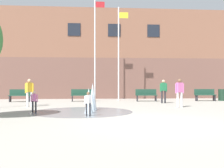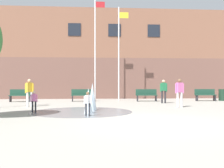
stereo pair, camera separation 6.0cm
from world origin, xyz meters
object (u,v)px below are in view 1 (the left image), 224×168
park_bench_far_left (20,95)px  park_bench_under_left_flagpole (82,95)px  child_with_pink_shirt (88,102)px  child_in_fountain (34,100)px  adult_near_bench (180,91)px  flagpole_right (119,51)px  adult_in_red (29,90)px  park_bench_center (146,95)px  park_bench_far_right (205,95)px  adult_watching (163,89)px  trash_can (222,95)px  flagpole_left (95,45)px

park_bench_far_left → park_bench_under_left_flagpole: bearing=0.8°
child_with_pink_shirt → park_bench_under_left_flagpole: bearing=32.3°
park_bench_far_left → child_in_fountain: 7.90m
adult_near_bench → flagpole_right: (-2.79, 6.01, 2.95)m
park_bench_far_left → child_in_fountain: child_in_fountain is taller
park_bench_far_left → flagpole_right: 8.11m
adult_in_red → park_bench_far_left: bearing=-111.8°
adult_in_red → flagpole_right: flagpole_right is taller
adult_near_bench → park_bench_center: bearing=77.4°
park_bench_center → park_bench_far_right: (4.58, 0.07, 0.00)m
adult_watching → trash_can: adult_watching is taller
flagpole_left → adult_near_bench: bearing=-52.4°
park_bench_under_left_flagpole → child_with_pink_shirt: 9.01m
park_bench_far_right → adult_near_bench: size_ratio=1.01×
adult_near_bench → adult_in_red: bearing=151.3°
child_with_pink_shirt → flagpole_right: bearing=15.4°
trash_can → adult_watching: bearing=-156.6°
park_bench_center → child_in_fountain: child_in_fountain is taller
adult_in_red → adult_watching: 8.65m
adult_in_red → child_in_fountain: bearing=63.7°
park_bench_under_left_flagpole → park_bench_center: same height
park_bench_center → trash_can: (6.02, 0.25, -0.03)m
park_bench_far_right → trash_can: 1.45m
adult_near_bench → flagpole_right: size_ratio=0.22×
park_bench_center → child_in_fountain: 9.91m
child_with_pink_shirt → flagpole_left: size_ratio=0.12×
park_bench_center → adult_in_red: bearing=-151.9°
child_in_fountain → adult_near_bench: 7.81m
adult_watching → flagpole_left: bearing=132.7°
park_bench_under_left_flagpole → adult_in_red: adult_in_red is taller
park_bench_far_left → trash_can: bearing=0.5°
adult_in_red → child_in_fountain: 3.40m
adult_watching → park_bench_far_left: bearing=153.1°
park_bench_far_right → trash_can: park_bench_far_right is taller
park_bench_far_left → adult_watching: adult_watching is taller
park_bench_center → adult_watching: adult_watching is taller
park_bench_far_right → child_in_fountain: child_in_fountain is taller
child_with_pink_shirt → adult_watching: bearing=-7.8°
park_bench_under_left_flagpole → adult_watching: bearing=-21.7°
adult_near_bench → adult_watching: (-0.06, 3.10, 0.00)m
park_bench_under_left_flagpole → flagpole_left: size_ratio=0.20×
child_in_fountain → flagpole_left: size_ratio=0.12×
park_bench_under_left_flagpole → park_bench_center: (4.82, -0.19, 0.00)m
adult_watching → flagpole_left: size_ratio=0.20×
trash_can → flagpole_left: bearing=176.3°
park_bench_far_right → flagpole_right: bearing=172.9°
park_bench_far_right → flagpole_left: flagpole_left is taller
flagpole_right → trash_can: size_ratio=8.10×
park_bench_under_left_flagpole → child_with_pink_shirt: child_with_pink_shirt is taller
adult_in_red → adult_watching: same height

